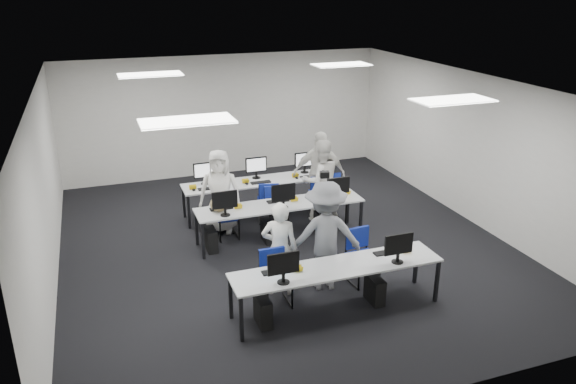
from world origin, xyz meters
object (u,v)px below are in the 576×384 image
object	(u,v)px
chair_0	(276,288)
student_2	(220,191)
chair_1	(362,266)
student_3	(319,174)
student_0	(280,249)
desk_mid	(280,207)
chair_4	(332,208)
chair_3	(276,216)
chair_6	(268,208)
chair_2	(227,224)
desk_front	(337,269)
photographer	(325,236)
chair_7	(320,203)
chair_5	(223,218)
student_1	(321,180)

from	to	relation	value
chair_0	student_2	distance (m)	2.98
chair_1	student_3	world-z (taller)	student_3
student_0	desk_mid	bearing A→B (deg)	-87.90
chair_4	chair_3	bearing A→B (deg)	-177.37
chair_6	student_3	world-z (taller)	student_3
chair_2	chair_6	size ratio (longest dim) A/B	0.94
desk_mid	desk_front	bearing A→B (deg)	-90.00
student_0	photographer	xyz separation A→B (m)	(0.74, -0.05, 0.13)
student_3	photographer	distance (m)	2.95
student_2	student_3	distance (m)	2.11
chair_1	student_0	bearing A→B (deg)	170.06
chair_0	student_2	size ratio (longest dim) A/B	0.52
desk_front	student_3	distance (m)	3.65
chair_1	student_3	size ratio (longest dim) A/B	0.49
chair_4	student_0	bearing A→B (deg)	-123.28
student_3	chair_4	bearing A→B (deg)	-52.59
chair_0	chair_4	bearing A→B (deg)	52.13
chair_2	chair_1	bearing A→B (deg)	-54.54
chair_2	chair_7	distance (m)	2.12
desk_mid	chair_3	size ratio (longest dim) A/B	3.79
chair_2	chair_3	world-z (taller)	chair_3
chair_0	chair_6	bearing A→B (deg)	75.12
photographer	student_3	bearing A→B (deg)	-97.94
chair_3	chair_4	distance (m)	1.18
student_0	photographer	distance (m)	0.75
chair_4	student_3	world-z (taller)	student_3
desk_front	chair_2	bearing A→B (deg)	106.94
chair_5	student_1	size ratio (longest dim) A/B	0.50
chair_3	student_3	size ratio (longest dim) A/B	0.46
chair_3	student_2	world-z (taller)	student_2
chair_5	chair_7	xyz separation A→B (m)	(2.09, 0.05, 0.03)
chair_3	photographer	xyz separation A→B (m)	(0.01, -2.42, 0.63)
chair_4	student_1	bearing A→B (deg)	134.62
chair_7	chair_1	bearing A→B (deg)	-80.47
desk_front	student_2	distance (m)	3.53
chair_0	chair_1	xyz separation A→B (m)	(1.55, 0.18, 0.01)
chair_2	chair_3	distance (m)	1.03
student_3	student_0	bearing A→B (deg)	-103.14
chair_2	chair_7	bearing A→B (deg)	10.62
chair_4	student_2	distance (m)	2.32
chair_2	chair_7	size ratio (longest dim) A/B	0.88
chair_1	student_1	bearing A→B (deg)	77.12
chair_0	chair_5	world-z (taller)	chair_0
chair_4	chair_7	distance (m)	0.39
chair_5	chair_7	distance (m)	2.09
student_0	chair_4	bearing A→B (deg)	-108.51
chair_0	student_2	xyz separation A→B (m)	(-0.16, 2.93, 0.56)
chair_6	student_2	distance (m)	1.18
student_1	chair_0	bearing A→B (deg)	54.37
student_1	student_2	bearing A→B (deg)	-4.84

